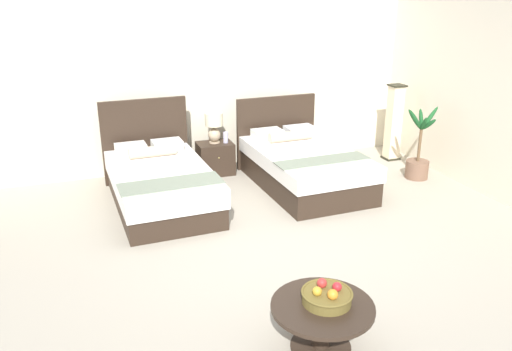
# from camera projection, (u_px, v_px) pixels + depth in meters

# --- Properties ---
(ground_plane) EXTENTS (10.26, 9.56, 0.02)m
(ground_plane) POSITION_uv_depth(u_px,v_px,m) (278.00, 245.00, 5.82)
(ground_plane) COLOR #A69D8B
(wall_back) EXTENTS (10.26, 0.12, 2.77)m
(wall_back) POSITION_uv_depth(u_px,v_px,m) (207.00, 79.00, 7.97)
(wall_back) COLOR beige
(wall_back) RESTS_ON ground
(wall_side_right) EXTENTS (0.12, 5.16, 2.77)m
(wall_side_right) POSITION_uv_depth(u_px,v_px,m) (505.00, 96.00, 6.74)
(wall_side_right) COLOR beige
(wall_side_right) RESTS_ON ground
(bed_near_window) EXTENTS (1.29, 2.14, 1.22)m
(bed_near_window) POSITION_uv_depth(u_px,v_px,m) (160.00, 182.00, 6.80)
(bed_near_window) COLOR #31241A
(bed_near_window) RESTS_ON ground
(bed_near_corner) EXTENTS (1.36, 2.17, 1.12)m
(bed_near_corner) POSITION_uv_depth(u_px,v_px,m) (303.00, 165.00, 7.44)
(bed_near_corner) COLOR #31241A
(bed_near_corner) RESTS_ON ground
(nightstand) EXTENTS (0.53, 0.43, 0.49)m
(nightstand) POSITION_uv_depth(u_px,v_px,m) (215.00, 158.00, 7.93)
(nightstand) COLOR #31241A
(nightstand) RESTS_ON ground
(table_lamp) EXTENTS (0.27, 0.27, 0.46)m
(table_lamp) POSITION_uv_depth(u_px,v_px,m) (214.00, 125.00, 7.76)
(table_lamp) COLOR tan
(table_lamp) RESTS_ON nightstand
(vase) EXTENTS (0.08, 0.08, 0.17)m
(vase) POSITION_uv_depth(u_px,v_px,m) (226.00, 137.00, 7.83)
(vase) COLOR #B6B3CD
(vase) RESTS_ON nightstand
(coffee_table) EXTENTS (0.81, 0.81, 0.40)m
(coffee_table) POSITION_uv_depth(u_px,v_px,m) (322.00, 317.00, 4.06)
(coffee_table) COLOR #31241A
(coffee_table) RESTS_ON ground
(fruit_bowl) EXTENTS (0.41, 0.41, 0.17)m
(fruit_bowl) POSITION_uv_depth(u_px,v_px,m) (327.00, 296.00, 4.03)
(fruit_bowl) COLOR brown
(fruit_bowl) RESTS_ON coffee_table
(floor_lamp_corner) EXTENTS (0.24, 0.24, 1.25)m
(floor_lamp_corner) POSITION_uv_depth(u_px,v_px,m) (394.00, 123.00, 8.48)
(floor_lamp_corner) COLOR #29281C
(floor_lamp_corner) RESTS_ON ground
(potted_palm) EXTENTS (0.57, 0.46, 1.09)m
(potted_palm) POSITION_uv_depth(u_px,v_px,m) (418.00, 160.00, 7.73)
(potted_palm) COLOR brown
(potted_palm) RESTS_ON ground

